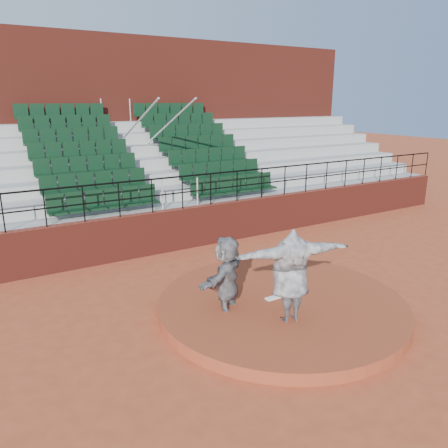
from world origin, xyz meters
The scene contains 9 objects.
ground centered at (0.00, 0.00, 0.00)m, with size 90.00×90.00×0.00m, color #A64525.
pitchers_mound centered at (0.00, 0.00, 0.12)m, with size 5.50×5.50×0.25m, color brown.
pitching_rubber centered at (0.00, 0.15, 0.27)m, with size 0.60×0.15×0.03m, color white.
boundary_wall centered at (0.00, 5.00, 0.65)m, with size 24.00×0.30×1.30m, color maroon.
wall_railing centered at (0.00, 5.00, 2.03)m, with size 24.04×0.05×1.03m.
seating_deck centered at (0.00, 8.65, 1.44)m, with size 24.00×5.97×4.63m.
press_box_facade centered at (0.00, 12.60, 3.55)m, with size 24.00×3.00×7.10m, color maroon.
pitcher centered at (-0.44, -0.80, 1.21)m, with size 2.37×0.64×1.93m, color black.
fielder centered at (-1.23, 0.33, 0.92)m, with size 1.71×0.55×1.85m, color black.
Camera 1 is at (-5.68, -6.98, 4.55)m, focal length 35.00 mm.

